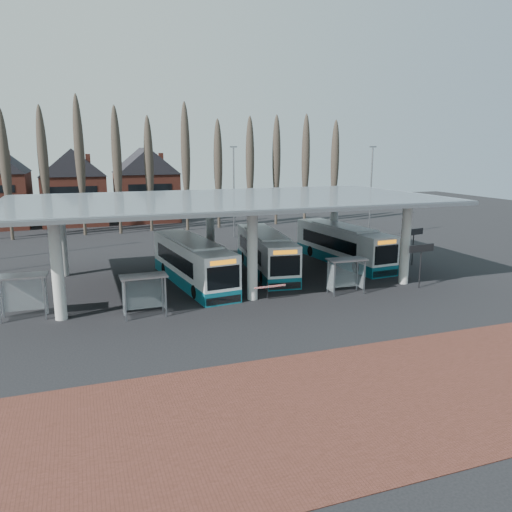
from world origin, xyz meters
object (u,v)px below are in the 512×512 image
object	(u,v)px
bus_1	(192,263)
shelter_2	(345,268)
shelter_1	(144,286)
shelter_0	(23,286)
bus_3	(342,245)
bus_2	(265,253)

from	to	relation	value
bus_1	shelter_2	xyz separation A→B (m)	(9.49, -6.09, 0.22)
bus_1	shelter_1	world-z (taller)	bus_1
bus_1	shelter_0	size ratio (longest dim) A/B	4.18
bus_1	bus_3	world-z (taller)	bus_1
bus_1	bus_3	xyz separation A→B (m)	(14.08, 2.54, -0.01)
bus_2	shelter_1	xyz separation A→B (m)	(-10.85, -8.04, 0.31)
bus_1	shelter_1	bearing A→B (deg)	-131.23
bus_2	shelter_2	distance (m)	8.37
bus_2	shelter_0	size ratio (longest dim) A/B	4.09
shelter_0	shelter_2	size ratio (longest dim) A/B	1.08
shelter_0	shelter_2	xyz separation A→B (m)	(20.64, -1.78, -0.14)
bus_2	shelter_2	xyz separation A→B (m)	(3.00, -7.81, 0.26)
shelter_0	shelter_2	world-z (taller)	shelter_0
bus_3	shelter_1	bearing A→B (deg)	-159.10
shelter_0	shelter_2	bearing A→B (deg)	-2.14
shelter_0	shelter_1	bearing A→B (deg)	-13.68
bus_1	shelter_2	bearing A→B (deg)	-39.28
bus_1	shelter_0	world-z (taller)	bus_1
bus_1	shelter_2	world-z (taller)	bus_1
bus_2	shelter_0	distance (m)	18.65
shelter_1	shelter_0	bearing A→B (deg)	162.42
bus_2	shelter_1	size ratio (longest dim) A/B	4.33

